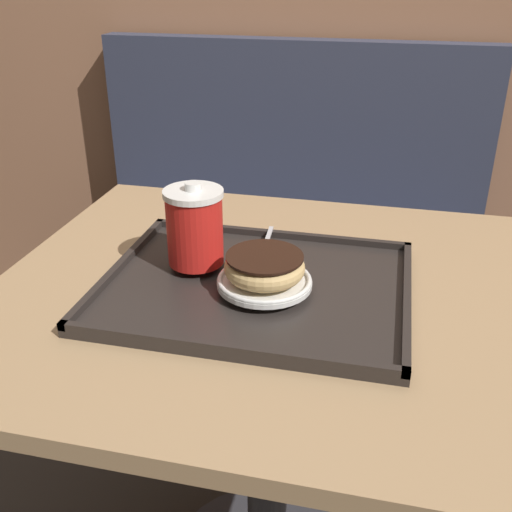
% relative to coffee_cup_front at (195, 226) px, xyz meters
% --- Properties ---
extents(booth_bench, '(1.22, 0.44, 1.00)m').
position_rel_coffee_cup_front_xyz_m(booth_bench, '(-0.01, 0.86, -0.50)').
color(booth_bench, '#33384C').
rests_on(booth_bench, ground_plane).
extents(cafe_table, '(0.92, 0.81, 0.73)m').
position_rel_coffee_cup_front_xyz_m(cafe_table, '(0.13, -0.01, -0.26)').
color(cafe_table, tan).
rests_on(cafe_table, ground_plane).
extents(serving_tray, '(0.49, 0.39, 0.02)m').
position_rel_coffee_cup_front_xyz_m(serving_tray, '(0.11, -0.03, -0.08)').
color(serving_tray, '#282321').
rests_on(serving_tray, cafe_table).
extents(coffee_cup_front, '(0.10, 0.10, 0.14)m').
position_rel_coffee_cup_front_xyz_m(coffee_cup_front, '(0.00, 0.00, 0.00)').
color(coffee_cup_front, red).
rests_on(coffee_cup_front, serving_tray).
extents(plate_with_chocolate_donut, '(0.15, 0.15, 0.01)m').
position_rel_coffee_cup_front_xyz_m(plate_with_chocolate_donut, '(0.13, -0.05, -0.06)').
color(plate_with_chocolate_donut, white).
rests_on(plate_with_chocolate_donut, serving_tray).
extents(donut_chocolate_glazed, '(0.13, 0.13, 0.04)m').
position_rel_coffee_cup_front_xyz_m(donut_chocolate_glazed, '(0.13, -0.05, -0.03)').
color(donut_chocolate_glazed, '#DBB270').
rests_on(donut_chocolate_glazed, plate_with_chocolate_donut).
extents(spoon, '(0.02, 0.14, 0.01)m').
position_rel_coffee_cup_front_xyz_m(spoon, '(0.10, 0.07, -0.06)').
color(spoon, silver).
rests_on(spoon, serving_tray).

